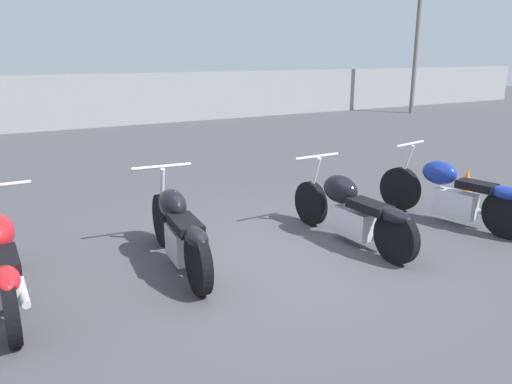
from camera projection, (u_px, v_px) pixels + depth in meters
ground_plane at (276, 259)px, 5.41m from camera, size 60.00×60.00×0.00m
fence_back at (75, 102)px, 14.54m from camera, size 40.00×0.04×1.58m
motorcycle_slot_0 at (2, 261)px, 4.34m from camera, size 0.73×2.10×0.94m
motorcycle_slot_1 at (179, 229)px, 5.10m from camera, size 0.66×1.96×0.97m
motorcycle_slot_2 at (352, 210)px, 5.78m from camera, size 0.66×2.04×0.94m
motorcycle_slot_3 at (454, 193)px, 6.43m from camera, size 0.72×2.09×0.98m
traffic_cone_near at (466, 185)px, 7.44m from camera, size 0.27×0.27×0.52m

